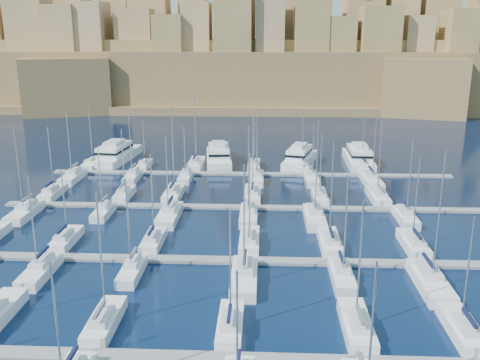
{
  "coord_description": "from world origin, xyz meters",
  "views": [
    {
      "loc": [
        2.82,
        -77.01,
        29.68
      ],
      "look_at": [
        -0.98,
        6.0,
        6.2
      ],
      "focal_mm": 40.0,
      "sensor_mm": 36.0,
      "label": 1
    }
  ],
  "objects_px": {
    "motor_yacht_c": "(300,157)",
    "motor_yacht_d": "(359,157)",
    "motor_yacht_a": "(116,154)",
    "sailboat_2": "(104,321)",
    "motor_yacht_b": "(219,156)",
    "sailboat_4": "(357,326)"
  },
  "relations": [
    {
      "from": "motor_yacht_c",
      "to": "motor_yacht_d",
      "type": "xyz_separation_m",
      "value": [
        13.39,
        0.71,
        0.0
      ]
    },
    {
      "from": "motor_yacht_a",
      "to": "motor_yacht_c",
      "type": "bearing_deg",
      "value": -2.16
    },
    {
      "from": "sailboat_2",
      "to": "motor_yacht_c",
      "type": "xyz_separation_m",
      "value": [
        24.32,
        70.07,
        0.98
      ]
    },
    {
      "from": "motor_yacht_d",
      "to": "motor_yacht_b",
      "type": "bearing_deg",
      "value": 179.82
    },
    {
      "from": "sailboat_4",
      "to": "motor_yacht_a",
      "type": "height_order",
      "value": "sailboat_4"
    },
    {
      "from": "motor_yacht_b",
      "to": "sailboat_4",
      "type": "bearing_deg",
      "value": -74.18
    },
    {
      "from": "sailboat_4",
      "to": "motor_yacht_a",
      "type": "bearing_deg",
      "value": 121.74
    },
    {
      "from": "sailboat_2",
      "to": "motor_yacht_c",
      "type": "bearing_deg",
      "value": 70.86
    },
    {
      "from": "sailboat_4",
      "to": "motor_yacht_b",
      "type": "relative_size",
      "value": 0.77
    },
    {
      "from": "sailboat_4",
      "to": "motor_yacht_c",
      "type": "xyz_separation_m",
      "value": [
        -1.52,
        69.74,
        0.98
      ]
    },
    {
      "from": "sailboat_2",
      "to": "motor_yacht_c",
      "type": "relative_size",
      "value": 0.88
    },
    {
      "from": "motor_yacht_a",
      "to": "motor_yacht_b",
      "type": "distance_m",
      "value": 24.16
    },
    {
      "from": "sailboat_2",
      "to": "motor_yacht_b",
      "type": "relative_size",
      "value": 0.81
    },
    {
      "from": "motor_yacht_b",
      "to": "motor_yacht_d",
      "type": "height_order",
      "value": "same"
    },
    {
      "from": "motor_yacht_b",
      "to": "motor_yacht_a",
      "type": "bearing_deg",
      "value": 178.11
    },
    {
      "from": "motor_yacht_a",
      "to": "motor_yacht_c",
      "type": "distance_m",
      "value": 42.65
    },
    {
      "from": "motor_yacht_c",
      "to": "motor_yacht_d",
      "type": "height_order",
      "value": "same"
    },
    {
      "from": "motor_yacht_a",
      "to": "motor_yacht_d",
      "type": "relative_size",
      "value": 1.13
    },
    {
      "from": "motor_yacht_b",
      "to": "motor_yacht_c",
      "type": "relative_size",
      "value": 1.09
    },
    {
      "from": "motor_yacht_d",
      "to": "sailboat_4",
      "type": "bearing_deg",
      "value": -99.56
    },
    {
      "from": "sailboat_2",
      "to": "motor_yacht_a",
      "type": "distance_m",
      "value": 73.98
    },
    {
      "from": "sailboat_2",
      "to": "motor_yacht_a",
      "type": "bearing_deg",
      "value": 104.32
    }
  ]
}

